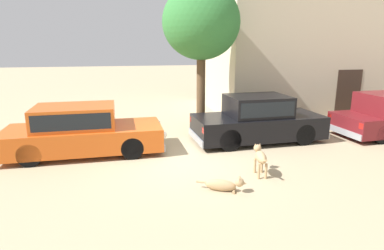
{
  "coord_description": "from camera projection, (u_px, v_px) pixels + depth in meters",
  "views": [
    {
      "loc": [
        -1.53,
        -8.44,
        3.1
      ],
      "look_at": [
        0.22,
        0.2,
        0.9
      ],
      "focal_mm": 30.42,
      "sensor_mm": 36.0,
      "label": 1
    }
  ],
  "objects": [
    {
      "name": "apartment_block",
      "position": [
        350.0,
        25.0,
        15.97
      ],
      "size": [
        13.9,
        6.36,
        8.02
      ],
      "color": "beige",
      "rests_on": "ground_plane"
    },
    {
      "name": "stray_dog_spotted",
      "position": [
        260.0,
        157.0,
        7.83
      ],
      "size": [
        0.31,
        0.98,
        0.71
      ],
      "rotation": [
        0.0,
        0.0,
        1.42
      ],
      "color": "tan",
      "rests_on": "ground_plane"
    },
    {
      "name": "parked_sedan_second",
      "position": [
        258.0,
        119.0,
        10.53
      ],
      "size": [
        4.35,
        1.91,
        1.5
      ],
      "rotation": [
        0.0,
        0.0,
        0.04
      ],
      "color": "black",
      "rests_on": "ground_plane"
    },
    {
      "name": "ground_plane",
      "position": [
        186.0,
        158.0,
        9.07
      ],
      "size": [
        80.0,
        80.0,
        0.0
      ],
      "primitive_type": "plane",
      "color": "tan"
    },
    {
      "name": "acacia_tree_left",
      "position": [
        201.0,
        23.0,
        10.71
      ],
      "size": [
        2.59,
        2.33,
        5.03
      ],
      "color": "brown",
      "rests_on": "ground_plane"
    },
    {
      "name": "parked_sedan_nearest",
      "position": [
        81.0,
        130.0,
        9.31
      ],
      "size": [
        4.55,
        1.87,
        1.42
      ],
      "rotation": [
        0.0,
        0.0,
        0.02
      ],
      "color": "#D15619",
      "rests_on": "ground_plane"
    },
    {
      "name": "stray_dog_tan",
      "position": [
        225.0,
        184.0,
        7.02
      ],
      "size": [
        1.03,
        0.55,
        0.38
      ],
      "rotation": [
        0.0,
        0.0,
        5.84
      ],
      "color": "tan",
      "rests_on": "ground_plane"
    }
  ]
}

